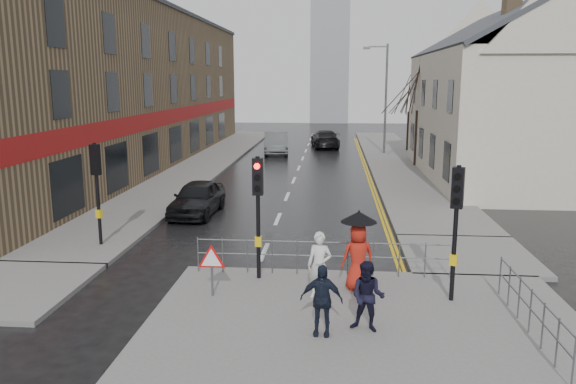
% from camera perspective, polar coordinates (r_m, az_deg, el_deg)
% --- Properties ---
extents(ground, '(120.00, 120.00, 0.00)m').
position_cam_1_polar(ground, '(15.66, -3.81, -9.39)').
color(ground, black).
rests_on(ground, ground).
extents(near_pavement, '(10.00, 9.00, 0.14)m').
position_cam_1_polar(near_pavement, '(12.29, 8.12, -15.17)').
color(near_pavement, '#605E5B').
rests_on(near_pavement, ground).
extents(left_pavement, '(4.00, 44.00, 0.14)m').
position_cam_1_polar(left_pavement, '(38.87, -8.33, 3.09)').
color(left_pavement, '#605E5B').
rests_on(left_pavement, ground).
extents(right_pavement, '(4.00, 40.00, 0.14)m').
position_cam_1_polar(right_pavement, '(40.09, 10.80, 3.26)').
color(right_pavement, '#605E5B').
rests_on(right_pavement, ground).
extents(pavement_bridge_right, '(4.00, 4.20, 0.14)m').
position_cam_1_polar(pavement_bridge_right, '(18.81, 17.74, -6.12)').
color(pavement_bridge_right, '#605E5B').
rests_on(pavement_bridge_right, ground).
extents(pavement_stub_left, '(4.00, 4.20, 0.14)m').
position_cam_1_polar(pavement_stub_left, '(16.96, -26.91, -8.74)').
color(pavement_stub_left, '#605E5B').
rests_on(pavement_stub_left, ground).
extents(building_left_terrace, '(8.00, 42.00, 10.00)m').
position_cam_1_polar(building_left_terrace, '(39.16, -16.86, 10.04)').
color(building_left_terrace, '#7F6749').
rests_on(building_left_terrace, ground).
extents(building_right_cream, '(9.00, 16.40, 10.10)m').
position_cam_1_polar(building_right_cream, '(33.93, 21.74, 9.24)').
color(building_right_cream, beige).
rests_on(building_right_cream, ground).
extents(church_tower, '(5.00, 5.00, 18.00)m').
position_cam_1_polar(church_tower, '(76.57, 4.28, 13.85)').
color(church_tower, gray).
rests_on(church_tower, ground).
extents(traffic_signal_near_left, '(0.28, 0.27, 3.40)m').
position_cam_1_polar(traffic_signal_near_left, '(15.13, -3.07, -0.41)').
color(traffic_signal_near_left, black).
rests_on(traffic_signal_near_left, near_pavement).
extents(traffic_signal_near_right, '(0.34, 0.33, 3.40)m').
position_cam_1_polar(traffic_signal_near_right, '(14.14, 16.74, -1.71)').
color(traffic_signal_near_right, black).
rests_on(traffic_signal_near_right, near_pavement).
extents(traffic_signal_far_left, '(0.34, 0.33, 3.40)m').
position_cam_1_polar(traffic_signal_far_left, '(19.36, -18.87, 1.56)').
color(traffic_signal_far_left, black).
rests_on(traffic_signal_far_left, left_pavement).
extents(guard_railing_front, '(7.14, 0.04, 1.00)m').
position_cam_1_polar(guard_railing_front, '(15.79, 3.52, -5.91)').
color(guard_railing_front, '#595B5E').
rests_on(guard_railing_front, near_pavement).
extents(guard_railing_side, '(0.04, 4.54, 1.00)m').
position_cam_1_polar(guard_railing_side, '(13.34, 23.46, -10.22)').
color(guard_railing_side, '#595B5E').
rests_on(guard_railing_side, near_pavement).
extents(warning_sign, '(0.80, 0.07, 1.35)m').
position_cam_1_polar(warning_sign, '(14.34, -7.77, -7.04)').
color(warning_sign, '#595B5E').
rests_on(warning_sign, near_pavement).
extents(street_lamp, '(1.83, 0.25, 8.00)m').
position_cam_1_polar(street_lamp, '(42.65, 9.69, 10.02)').
color(street_lamp, '#595B5E').
rests_on(street_lamp, right_pavement).
extents(tree_near, '(2.40, 2.40, 6.58)m').
position_cam_1_polar(tree_near, '(36.87, 13.15, 10.39)').
color(tree_near, '#2E2219').
rests_on(tree_near, right_pavement).
extents(tree_far, '(2.40, 2.40, 5.64)m').
position_cam_1_polar(tree_far, '(44.87, 12.27, 9.62)').
color(tree_far, '#2E2219').
rests_on(tree_far, right_pavement).
extents(pedestrian_a, '(0.69, 0.53, 1.69)m').
position_cam_1_polar(pedestrian_a, '(14.14, 3.21, -7.44)').
color(pedestrian_a, silver).
rests_on(pedestrian_a, near_pavement).
extents(pedestrian_b, '(0.90, 0.78, 1.57)m').
position_cam_1_polar(pedestrian_b, '(12.47, 8.10, -10.48)').
color(pedestrian_b, black).
rests_on(pedestrian_b, near_pavement).
extents(pedestrian_with_umbrella, '(0.97, 0.96, 2.09)m').
position_cam_1_polar(pedestrian_with_umbrella, '(14.70, 7.14, -5.62)').
color(pedestrian_with_umbrella, '#AF2014').
rests_on(pedestrian_with_umbrella, near_pavement).
extents(pedestrian_d, '(0.95, 0.46, 1.57)m').
position_cam_1_polar(pedestrian_d, '(12.20, 3.41, -10.89)').
color(pedestrian_d, black).
rests_on(pedestrian_d, near_pavement).
extents(car_parked, '(1.87, 4.23, 1.41)m').
position_cam_1_polar(car_parked, '(23.67, -9.20, -0.61)').
color(car_parked, black).
rests_on(car_parked, ground).
extents(car_mid, '(2.26, 5.21, 1.67)m').
position_cam_1_polar(car_mid, '(43.00, -1.21, 5.01)').
color(car_mid, '#505456').
rests_on(car_mid, ground).
extents(car_far, '(2.67, 5.34, 1.49)m').
position_cam_1_polar(car_far, '(46.95, 3.79, 5.41)').
color(car_far, black).
rests_on(car_far, ground).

